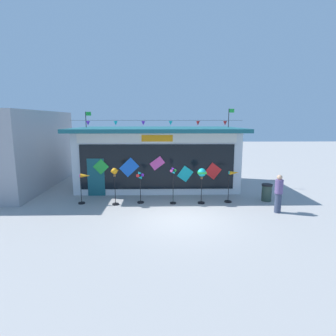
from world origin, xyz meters
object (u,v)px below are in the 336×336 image
at_px(kite_shop_building, 158,156).
at_px(person_near_camera, 279,193).
at_px(wind_spinner_left, 115,177).
at_px(wind_spinner_center_right, 173,182).
at_px(wind_spinner_far_right, 232,182).
at_px(wind_spinner_far_left, 84,183).
at_px(trash_bin, 267,192).
at_px(wind_spinner_right, 202,175).
at_px(wind_spinner_center_left, 140,183).

relative_size(kite_shop_building, person_near_camera, 5.59).
xyz_separation_m(wind_spinner_left, wind_spinner_center_right, (2.75, 0.08, -0.26)).
xyz_separation_m(wind_spinner_left, wind_spinner_far_right, (5.63, 0.28, -0.33)).
bearing_deg(person_near_camera, kite_shop_building, 168.95).
bearing_deg(person_near_camera, wind_spinner_far_left, -156.44).
height_order(kite_shop_building, person_near_camera, kite_shop_building).
bearing_deg(trash_bin, kite_shop_building, 148.00).
bearing_deg(wind_spinner_far_right, wind_spinner_right, -173.67).
height_order(wind_spinner_far_left, trash_bin, wind_spinner_far_left).
height_order(wind_spinner_left, wind_spinner_center_right, wind_spinner_center_right).
bearing_deg(wind_spinner_center_left, trash_bin, 2.18).
relative_size(wind_spinner_far_left, wind_spinner_right, 0.85).
distance_m(wind_spinner_far_left, wind_spinner_center_left, 2.68).
bearing_deg(person_near_camera, wind_spinner_right, -170.49).
xyz_separation_m(kite_shop_building, person_near_camera, (5.29, -5.14, -0.91)).
bearing_deg(wind_spinner_right, wind_spinner_center_right, -178.60).
relative_size(kite_shop_building, trash_bin, 10.99).
height_order(wind_spinner_left, trash_bin, wind_spinner_left).
distance_m(wind_spinner_far_left, wind_spinner_center_right, 4.26).
bearing_deg(wind_spinner_far_right, wind_spinner_center_right, -176.00).
bearing_deg(wind_spinner_far_right, person_near_camera, -43.29).
xyz_separation_m(kite_shop_building, wind_spinner_left, (-1.98, -3.87, -0.46)).
bearing_deg(wind_spinner_right, trash_bin, 6.11).
relative_size(wind_spinner_center_left, person_near_camera, 0.93).
bearing_deg(wind_spinner_far_left, wind_spinner_left, -7.93).
bearing_deg(wind_spinner_left, wind_spinner_center_left, 10.88).
distance_m(wind_spinner_center_right, wind_spinner_right, 1.40).
relative_size(wind_spinner_left, wind_spinner_center_left, 1.13).
xyz_separation_m(wind_spinner_left, wind_spinner_right, (4.12, 0.11, 0.05)).
relative_size(wind_spinner_left, person_near_camera, 1.06).
relative_size(wind_spinner_center_left, wind_spinner_far_right, 1.00).
distance_m(wind_spinner_far_left, wind_spinner_left, 1.56).
relative_size(wind_spinner_left, trash_bin, 2.08).
height_order(wind_spinner_right, trash_bin, wind_spinner_right).
distance_m(person_near_camera, trash_bin, 1.80).
height_order(kite_shop_building, wind_spinner_far_left, kite_shop_building).
xyz_separation_m(wind_spinner_center_right, wind_spinner_right, (1.36, 0.03, 0.31)).
xyz_separation_m(wind_spinner_center_left, wind_spinner_center_right, (1.58, -0.15, 0.09)).
relative_size(wind_spinner_center_right, person_near_camera, 1.06).
bearing_deg(kite_shop_building, wind_spinner_right, -60.39).
relative_size(person_near_camera, trash_bin, 1.97).
xyz_separation_m(kite_shop_building, wind_spinner_center_right, (0.78, -3.80, -0.71)).
xyz_separation_m(wind_spinner_center_left, wind_spinner_far_right, (4.45, 0.05, 0.01)).
relative_size(wind_spinner_left, wind_spinner_center_right, 0.99).
distance_m(wind_spinner_right, person_near_camera, 3.48).
height_order(kite_shop_building, trash_bin, kite_shop_building).
distance_m(wind_spinner_center_right, trash_bin, 4.74).
xyz_separation_m(wind_spinner_center_left, wind_spinner_right, (2.94, -0.12, 0.39)).
xyz_separation_m(wind_spinner_far_left, wind_spinner_center_left, (2.68, 0.02, -0.00)).
height_order(wind_spinner_center_right, trash_bin, wind_spinner_center_right).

